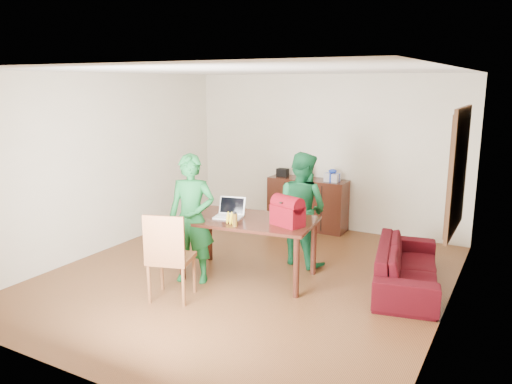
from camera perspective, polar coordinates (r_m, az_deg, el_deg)
The scene contains 10 objects.
room at distance 6.55m, azimuth -0.42°, elevation 1.40°, with size 5.20×5.70×2.90m.
table at distance 6.59m, azimuth -0.84°, elevation -3.94°, with size 1.84×1.19×0.81m.
chair at distance 6.15m, azimuth -9.65°, elevation -9.18°, with size 0.61×0.60×1.09m.
person_near at distance 6.49m, azimuth -7.35°, elevation -3.05°, with size 0.61×0.40×1.68m, color #155E28.
person_far at distance 7.10m, azimuth 5.25°, elevation -1.90°, with size 0.79×0.61×1.62m, color #145D31.
laptop at distance 6.60m, azimuth -3.18°, elevation -2.57°, with size 0.40×0.32×0.25m.
bananas at distance 6.31m, azimuth -2.92°, elevation -3.42°, with size 0.16×0.10×0.06m, color gold, non-canonical shape.
bottle at distance 6.20m, azimuth -2.42°, elevation -3.11°, with size 0.06×0.06×0.19m, color brown.
red_bag at distance 6.23m, azimuth 3.62°, elevation -2.51°, with size 0.41×0.24×0.30m, color maroon.
sofa at distance 6.70m, azimuth 16.89°, elevation -8.08°, with size 1.89×0.74×0.55m, color #390907.
Camera 1 is at (3.16, -5.47, 2.56)m, focal length 35.00 mm.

